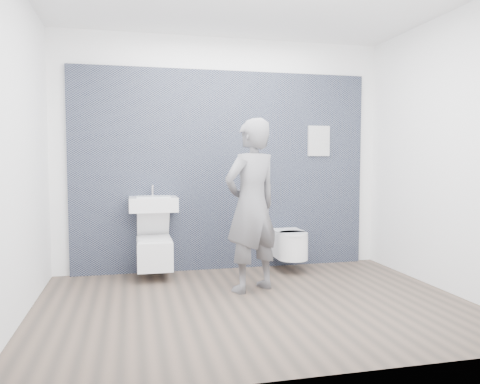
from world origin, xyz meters
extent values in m
plane|color=brown|center=(0.00, 0.00, 0.00)|extent=(4.00, 4.00, 0.00)
plane|color=white|center=(0.00, 1.50, 1.40)|extent=(4.00, 0.00, 4.00)
plane|color=white|center=(0.00, -1.50, 1.40)|extent=(4.00, 0.00, 4.00)
plane|color=white|center=(-2.00, 0.00, 1.40)|extent=(0.00, 3.00, 3.00)
plane|color=white|center=(2.00, 0.00, 1.40)|extent=(0.00, 3.00, 3.00)
cube|color=black|center=(0.00, 1.47, 0.00)|extent=(3.60, 0.06, 2.40)
cube|color=white|center=(-0.86, 1.24, 0.83)|extent=(0.54, 0.40, 0.16)
cube|color=silver|center=(-0.86, 1.22, 0.91)|extent=(0.38, 0.27, 0.03)
cylinder|color=silver|center=(-0.86, 1.38, 0.98)|extent=(0.02, 0.02, 0.13)
cylinder|color=silver|center=(-0.86, 1.33, 1.04)|extent=(0.02, 0.09, 0.02)
cylinder|color=silver|center=(-0.86, 1.42, 0.70)|extent=(0.04, 0.04, 0.11)
cube|color=white|center=(-0.86, 1.16, 0.28)|extent=(0.38, 0.56, 0.32)
cylinder|color=silver|center=(-0.86, 1.12, 0.43)|extent=(0.27, 0.27, 0.03)
cube|color=white|center=(-0.86, 1.12, 0.46)|extent=(0.36, 0.44, 0.02)
cube|color=white|center=(-0.86, 1.28, 0.64)|extent=(0.36, 0.23, 0.35)
cube|color=silver|center=(-0.86, 1.41, 0.16)|extent=(0.10, 0.06, 0.08)
cube|color=white|center=(0.74, 1.23, 0.31)|extent=(0.35, 0.41, 0.29)
cylinder|color=white|center=(0.74, 1.03, 0.31)|extent=(0.35, 0.35, 0.29)
cube|color=white|center=(0.74, 1.20, 0.47)|extent=(0.33, 0.39, 0.03)
cylinder|color=white|center=(0.74, 1.01, 0.47)|extent=(0.33, 0.33, 0.03)
cube|color=silver|center=(0.74, 1.41, 0.20)|extent=(0.10, 0.06, 0.08)
cube|color=white|center=(1.21, 1.43, 0.00)|extent=(0.28, 0.03, 0.38)
imported|color=#5E5D62|center=(0.08, 0.44, 0.87)|extent=(0.75, 0.65, 1.75)
camera|label=1|loc=(-1.10, -4.11, 1.34)|focal=35.00mm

